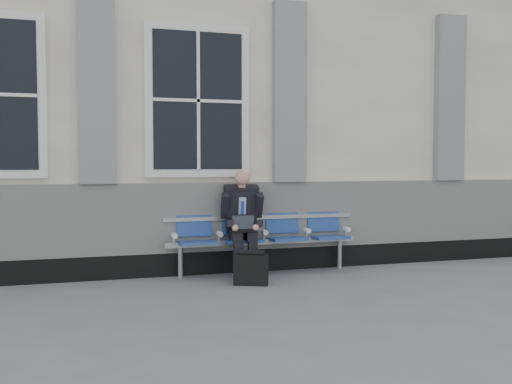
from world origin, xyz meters
name	(u,v)px	position (x,y,z in m)	size (l,w,h in m)	color
ground	(192,303)	(0.00, 0.00, 0.00)	(70.00, 70.00, 0.00)	slate
station_building	(151,115)	(-0.02, 3.47, 2.22)	(14.40, 4.40, 4.49)	silver
bench	(263,231)	(1.19, 1.32, 0.55)	(2.60, 0.47, 0.91)	#9EA0A3
businessman	(242,219)	(0.87, 1.19, 0.74)	(0.56, 0.75, 1.36)	black
briefcase	(251,269)	(0.83, 0.66, 0.19)	(0.44, 0.31, 0.41)	black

